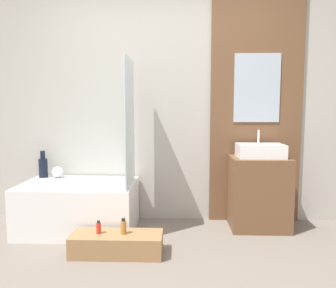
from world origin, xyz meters
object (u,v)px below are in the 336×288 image
at_px(bathtub, 79,206).
at_px(bottle_soap_secondary, 123,227).
at_px(bottle_soap_primary, 99,228).
at_px(vase_round_light, 58,172).
at_px(sink, 260,151).
at_px(wooden_step_bench, 117,244).
at_px(vase_tall_dark, 43,167).

relative_size(bathtub, bottle_soap_secondary, 8.38).
height_order(bathtub, bottle_soap_primary, bathtub).
height_order(bathtub, vase_round_light, vase_round_light).
height_order(bathtub, sink, sink).
bearing_deg(sink, bottle_soap_secondary, -152.62).
bearing_deg(sink, wooden_step_bench, -153.63).
bearing_deg(bottle_soap_primary, wooden_step_bench, -0.00).
height_order(bathtub, vase_tall_dark, vase_tall_dark).
distance_m(vase_tall_dark, vase_round_light, 0.17).
distance_m(wooden_step_bench, vase_round_light, 1.21).
bearing_deg(vase_round_light, bottle_soap_secondary, -43.18).
bearing_deg(vase_round_light, bottle_soap_primary, -51.36).
xyz_separation_m(bathtub, bottle_soap_primary, (0.33, -0.55, -0.02)).
xyz_separation_m(vase_tall_dark, bottle_soap_primary, (0.80, -0.81, -0.38)).
bearing_deg(bottle_soap_secondary, bathtub, 134.88).
height_order(sink, vase_round_light, sink).
height_order(bottle_soap_primary, bottle_soap_secondary, bottle_soap_secondary).
relative_size(sink, bottle_soap_primary, 4.17).
bearing_deg(sink, bottle_soap_primary, -156.02).
relative_size(sink, vase_round_light, 3.81).
distance_m(wooden_step_bench, vase_tall_dark, 1.36).
xyz_separation_m(wooden_step_bench, vase_tall_dark, (-0.95, 0.81, 0.52)).
bearing_deg(vase_round_light, sink, -3.39).
height_order(wooden_step_bench, vase_tall_dark, vase_tall_dark).
bearing_deg(bottle_soap_secondary, vase_tall_dark, 141.31).
height_order(bathtub, wooden_step_bench, bathtub).
relative_size(wooden_step_bench, sink, 1.67).
bearing_deg(wooden_step_bench, sink, 26.37).
bearing_deg(vase_tall_dark, bathtub, -29.46).
distance_m(bathtub, bottle_soap_secondary, 0.77).
relative_size(vase_tall_dark, bottle_soap_primary, 2.62).
bearing_deg(wooden_step_bench, vase_round_light, 134.80).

